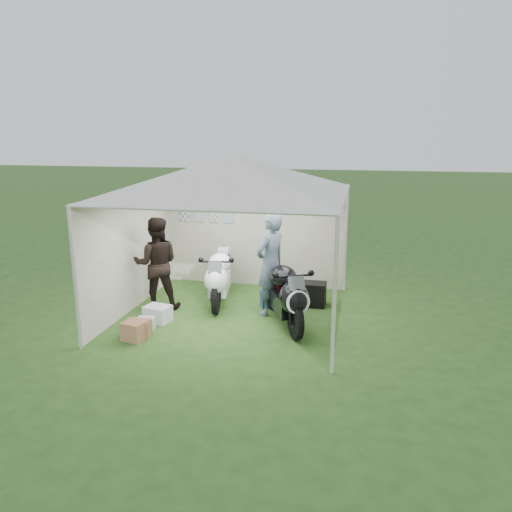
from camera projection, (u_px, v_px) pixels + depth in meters
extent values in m
plane|color=#29471C|center=(233.00, 314.00, 9.51)|extent=(80.00, 80.00, 0.00)
cylinder|color=silver|center=(75.00, 280.00, 7.74)|extent=(0.06, 0.06, 2.30)
cylinder|color=silver|center=(334.00, 297.00, 6.93)|extent=(0.06, 0.06, 2.30)
cylinder|color=silver|center=(171.00, 232.00, 11.54)|extent=(0.06, 0.06, 2.30)
cylinder|color=silver|center=(346.00, 239.00, 10.72)|extent=(0.06, 0.06, 2.30)
cube|color=beige|center=(255.00, 235.00, 11.13)|extent=(4.00, 0.02, 2.30)
cube|color=beige|center=(132.00, 251.00, 9.64)|extent=(0.02, 4.00, 2.30)
cube|color=beige|center=(341.00, 262.00, 8.82)|extent=(0.02, 4.00, 2.30)
pyramid|color=silver|center=(231.00, 174.00, 8.87)|extent=(5.66, 5.66, 0.70)
cube|color=#99A5B7|center=(184.00, 202.00, 11.28)|extent=(0.22, 0.02, 0.28)
cube|color=#99A5B7|center=(198.00, 202.00, 11.21)|extent=(0.22, 0.02, 0.28)
cube|color=#99A5B7|center=(213.00, 203.00, 11.14)|extent=(0.22, 0.01, 0.28)
cube|color=#99A5B7|center=(228.00, 203.00, 11.07)|extent=(0.22, 0.01, 0.28)
cube|color=#99A5B7|center=(184.00, 215.00, 11.35)|extent=(0.22, 0.02, 0.28)
cube|color=#99A5B7|center=(199.00, 216.00, 11.28)|extent=(0.22, 0.01, 0.28)
cube|color=#99A5B7|center=(214.00, 216.00, 11.21)|extent=(0.22, 0.02, 0.28)
cube|color=#99A5B7|center=(229.00, 217.00, 11.14)|extent=(0.22, 0.01, 0.28)
cylinder|color=#D8590C|center=(264.00, 200.00, 10.87)|extent=(3.20, 0.02, 0.02)
cylinder|color=black|center=(216.00, 298.00, 9.49)|extent=(0.21, 0.63, 0.62)
cylinder|color=black|center=(224.00, 277.00, 10.90)|extent=(0.26, 0.64, 0.62)
cube|color=white|center=(220.00, 283.00, 10.13)|extent=(0.52, 1.03, 0.31)
ellipsoid|color=white|center=(216.00, 280.00, 9.51)|extent=(0.57, 0.70, 0.52)
ellipsoid|color=white|center=(220.00, 262.00, 10.13)|extent=(0.56, 0.71, 0.37)
cube|color=black|center=(222.00, 260.00, 10.55)|extent=(0.37, 0.66, 0.15)
cube|color=white|center=(224.00, 253.00, 10.86)|extent=(0.28, 0.35, 0.19)
cube|color=black|center=(222.00, 270.00, 10.49)|extent=(0.20, 0.58, 0.10)
cube|color=#3F474C|center=(215.00, 268.00, 9.33)|extent=(0.27, 0.19, 0.22)
cylinder|color=black|center=(295.00, 320.00, 8.32)|extent=(0.37, 0.65, 0.66)
cylinder|color=black|center=(273.00, 292.00, 9.79)|extent=(0.42, 0.67, 0.66)
cube|color=black|center=(284.00, 301.00, 8.98)|extent=(0.77, 1.11, 0.33)
ellipsoid|color=black|center=(294.00, 298.00, 8.34)|extent=(0.72, 0.81, 0.55)
ellipsoid|color=black|center=(283.00, 276.00, 8.98)|extent=(0.72, 0.82, 0.39)
cube|color=black|center=(277.00, 273.00, 9.41)|extent=(0.53, 0.72, 0.15)
cube|color=black|center=(272.00, 264.00, 9.74)|extent=(0.36, 0.40, 0.20)
cube|color=maroon|center=(278.00, 284.00, 9.35)|extent=(0.35, 0.60, 0.11)
cube|color=#3F474C|center=(297.00, 284.00, 8.15)|extent=(0.31, 0.25, 0.23)
cylinder|color=white|center=(298.00, 302.00, 8.11)|extent=(0.37, 0.18, 0.40)
cube|color=#2533AF|center=(272.00, 299.00, 9.93)|extent=(0.49, 0.41, 0.32)
imported|color=black|center=(156.00, 264.00, 9.65)|extent=(1.06, 0.94, 1.82)
imported|color=slate|center=(271.00, 264.00, 9.34)|extent=(0.77, 0.85, 1.96)
cube|color=black|center=(314.00, 294.00, 9.95)|extent=(0.49, 0.39, 0.48)
cube|color=silver|center=(158.00, 314.00, 9.12)|extent=(0.51, 0.44, 0.30)
cube|color=#8A5F41|center=(135.00, 330.00, 8.32)|extent=(0.43, 0.43, 0.32)
cube|color=#B7BCC1|center=(146.00, 324.00, 8.74)|extent=(0.32, 0.28, 0.22)
cube|color=brown|center=(138.00, 329.00, 8.45)|extent=(0.45, 0.34, 0.28)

